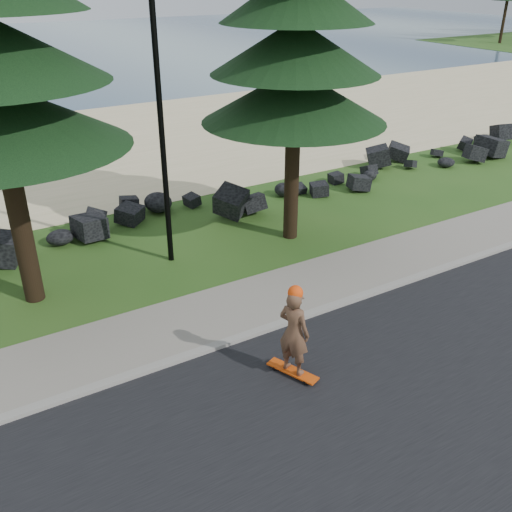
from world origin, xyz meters
The scene contains 8 objects.
ground centered at (0.00, 0.00, 0.00)m, with size 160.00×160.00×0.00m, color #285219.
road centered at (0.00, -4.50, 0.01)m, with size 160.00×7.00×0.02m, color black.
kerb centered at (0.00, -0.90, 0.05)m, with size 160.00×0.20×0.10m, color gray.
sidewalk centered at (0.00, 0.20, 0.04)m, with size 160.00×2.00×0.08m, color gray.
beach_sand centered at (0.00, 14.50, 0.01)m, with size 160.00×15.00×0.01m, color #CEC189.
seawall_boulders centered at (0.00, 5.60, 0.00)m, with size 60.00×2.40×1.10m, color black, non-canonical shape.
lamp_post centered at (0.00, 3.20, 4.13)m, with size 0.25×0.14×8.14m.
skateboarder centered at (0.06, -2.40, 0.97)m, with size 0.62×1.05×1.92m.
Camera 1 is at (-4.93, -9.40, 6.87)m, focal length 40.00 mm.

